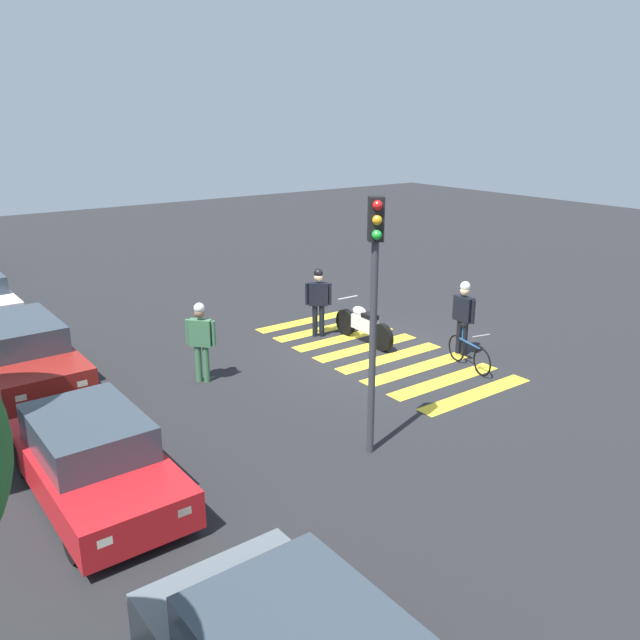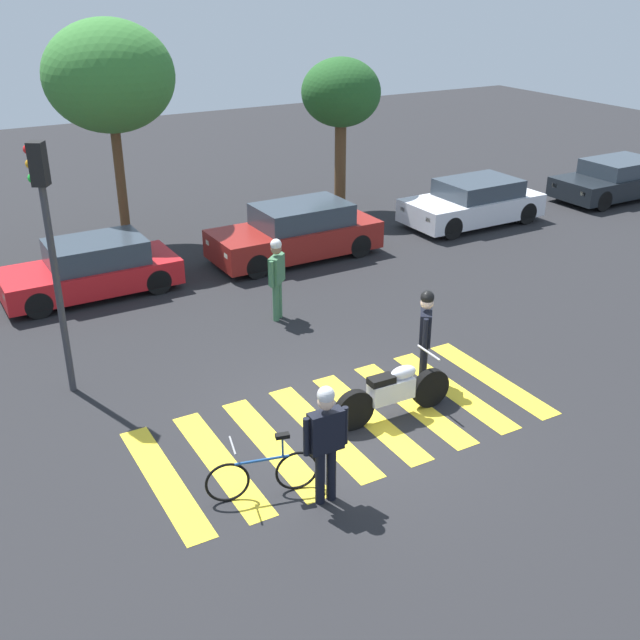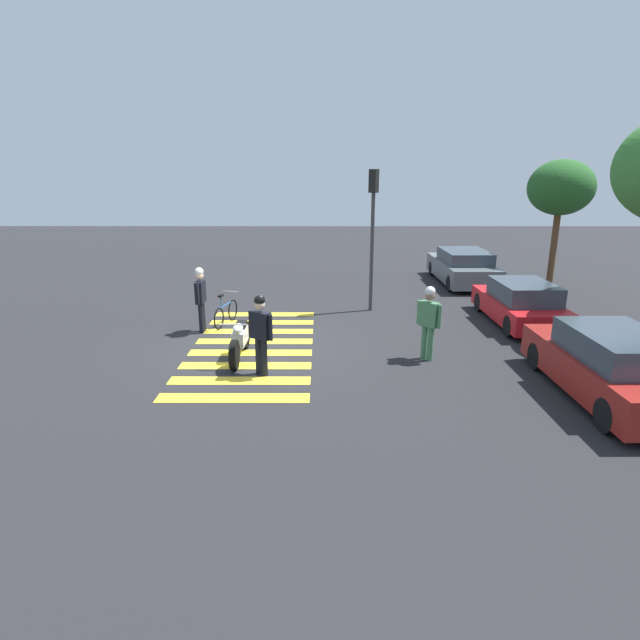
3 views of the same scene
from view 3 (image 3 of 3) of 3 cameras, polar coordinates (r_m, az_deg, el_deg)
The scene contains 12 objects.
ground_plane at distance 13.65m, azimuth -7.39°, elevation -2.94°, with size 60.00×60.00×0.00m, color #232326.
police_motorcycle at distance 12.77m, azimuth -8.77°, elevation -2.09°, with size 2.22×0.62×1.07m.
leaning_bicycle at distance 15.60m, azimuth -10.27°, elevation 0.77°, with size 1.62×0.53×0.98m.
officer_on_foot at distance 11.46m, azimuth -6.53°, elevation -0.96°, with size 0.46×0.56×1.85m.
officer_by_motorcycle at distance 14.86m, azimuth -12.96°, elevation 2.71°, with size 0.69×0.24×1.85m.
pedestrian_bystander at distance 12.61m, azimuth 11.83°, elevation 0.26°, with size 0.52×0.49×1.82m.
crosswalk_stripes at distance 13.65m, azimuth -7.39°, elevation -2.92°, with size 6.75×3.10×0.01m.
car_grey_coupe at distance 21.81m, azimuth 15.37°, elevation 5.61°, with size 4.62×1.96×1.36m.
car_red_convertible at distance 16.54m, azimuth 21.14°, elevation 1.69°, with size 3.99×1.76×1.29m.
car_maroon_wagon at distance 11.90m, azimuth 29.23°, elevation -4.40°, with size 4.42×1.83×1.42m.
traffic_light_pole at distance 16.62m, azimuth 5.83°, elevation 11.04°, with size 0.36×0.33×4.45m.
street_tree_near at distance 21.91m, azimuth 24.89°, elevation 12.94°, with size 2.40×2.40×4.81m.
Camera 3 is at (12.78, 1.77, 4.44)m, focal length 29.20 mm.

